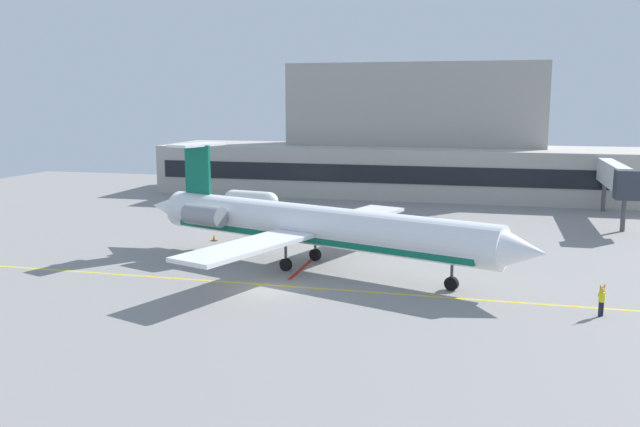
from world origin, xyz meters
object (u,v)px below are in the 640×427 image
object	(u,v)px
regional_jet	(311,225)
pushback_tractor	(437,231)
fuel_tank	(251,200)
marshaller	(602,300)
baggage_tug	(278,229)

from	to	relation	value
regional_jet	pushback_tractor	bearing A→B (deg)	55.05
regional_jet	pushback_tractor	world-z (taller)	regional_jet
fuel_tank	marshaller	size ratio (longest dim) A/B	3.50
pushback_tractor	fuel_tank	distance (m)	23.35
regional_jet	marshaller	distance (m)	20.28
regional_jet	fuel_tank	xyz separation A→B (m)	(-12.70, 22.12, -1.81)
fuel_tank	pushback_tractor	bearing A→B (deg)	-26.34
pushback_tractor	fuel_tank	xyz separation A→B (m)	(-20.92, 10.36, 0.46)
regional_jet	pushback_tractor	distance (m)	14.52
pushback_tractor	fuel_tank	size ratio (longest dim) A/B	0.53
pushback_tractor	fuel_tank	world-z (taller)	fuel_tank
fuel_tank	marshaller	bearing A→B (deg)	-42.60
baggage_tug	regional_jet	bearing A→B (deg)	-58.39
baggage_tug	fuel_tank	bearing A→B (deg)	118.76
fuel_tank	marshaller	distance (m)	42.96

